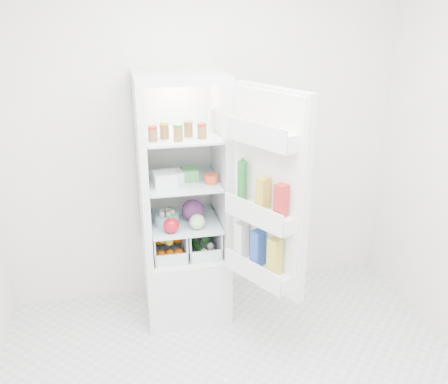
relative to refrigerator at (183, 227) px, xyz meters
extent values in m
cube|color=silver|center=(0.20, 0.25, 0.63)|extent=(3.00, 0.02, 2.60)
cube|color=silver|center=(0.00, -0.04, -0.42)|extent=(0.60, 0.60, 0.50)
cube|color=silver|center=(0.00, -0.04, 1.11)|extent=(0.60, 0.60, 0.05)
cube|color=silver|center=(0.00, 0.24, 0.46)|extent=(0.60, 0.05, 1.25)
cube|color=silver|center=(-0.28, -0.04, 0.46)|extent=(0.05, 0.60, 1.25)
cube|color=silver|center=(0.27, -0.04, 0.46)|extent=(0.05, 0.60, 1.25)
cube|color=white|center=(0.00, 0.21, 0.46)|extent=(0.50, 0.01, 1.25)
sphere|color=white|center=(0.00, 0.17, 1.04)|extent=(0.05, 0.05, 0.05)
cube|color=silver|center=(0.00, -0.06, 0.07)|extent=(0.49, 0.53, 0.01)
cube|color=silver|center=(0.00, -0.06, 0.38)|extent=(0.49, 0.53, 0.02)
cube|color=silver|center=(0.00, -0.06, 0.71)|extent=(0.49, 0.53, 0.02)
cylinder|color=#B21919|center=(-0.20, -0.20, 0.76)|extent=(0.06, 0.06, 0.08)
cylinder|color=gold|center=(-0.12, -0.15, 0.76)|extent=(0.06, 0.06, 0.08)
cylinder|color=#267226|center=(-0.04, -0.23, 0.76)|extent=(0.06, 0.06, 0.08)
cylinder|color=brown|center=(0.04, -0.13, 0.76)|extent=(0.06, 0.06, 0.08)
cylinder|color=#B21919|center=(0.12, -0.20, 0.76)|extent=(0.06, 0.06, 0.08)
cylinder|color=silver|center=(0.21, -0.06, 0.80)|extent=(0.05, 0.05, 0.17)
cube|color=white|center=(-0.13, -0.15, 0.44)|extent=(0.16, 0.16, 0.10)
cube|color=white|center=(-0.07, -0.09, 0.43)|extent=(0.16, 0.16, 0.08)
cylinder|color=#DF4221|center=(0.18, -0.17, 0.42)|extent=(0.12, 0.12, 0.06)
cube|color=silver|center=(-0.16, 0.01, 0.41)|extent=(0.21, 0.18, 0.04)
cube|color=#449647|center=(0.05, -0.06, 0.43)|extent=(0.11, 0.15, 0.08)
sphere|color=#511C53|center=(0.07, -0.07, 0.16)|extent=(0.16, 0.16, 0.16)
sphere|color=#B70B1D|center=(-0.11, -0.24, 0.14)|extent=(0.11, 0.11, 0.11)
cylinder|color=#87B9C9|center=(-0.13, -0.10, 0.12)|extent=(0.20, 0.20, 0.08)
sphere|color=#B1C896|center=(0.07, -0.22, 0.14)|extent=(0.11, 0.11, 0.11)
sphere|color=orange|center=(-0.19, -0.18, -0.12)|extent=(0.07, 0.07, 0.07)
sphere|color=orange|center=(-0.12, -0.18, -0.12)|extent=(0.07, 0.07, 0.07)
sphere|color=orange|center=(-0.06, -0.18, -0.12)|extent=(0.07, 0.07, 0.07)
sphere|color=orange|center=(-0.19, -0.06, -0.06)|extent=(0.07, 0.07, 0.07)
sphere|color=orange|center=(-0.12, -0.06, -0.06)|extent=(0.07, 0.07, 0.07)
sphere|color=orange|center=(-0.06, -0.06, -0.06)|extent=(0.07, 0.07, 0.07)
sphere|color=yellow|center=(-0.16, -0.12, -0.03)|extent=(0.06, 0.06, 0.06)
sphere|color=yellow|center=(-0.09, -0.01, -0.03)|extent=(0.06, 0.06, 0.06)
sphere|color=yellow|center=(-0.12, -0.16, -0.03)|extent=(0.06, 0.06, 0.06)
cylinder|color=#1A4617|center=(0.08, -0.06, -0.13)|extent=(0.09, 0.21, 0.05)
cylinder|color=#1A4617|center=(0.16, -0.01, -0.08)|extent=(0.08, 0.21, 0.05)
sphere|color=white|center=(0.12, -0.18, -0.13)|extent=(0.05, 0.05, 0.05)
sphere|color=white|center=(0.17, -0.16, -0.10)|extent=(0.05, 0.05, 0.05)
cube|color=silver|center=(0.47, -0.59, 0.46)|extent=(0.34, 0.56, 1.30)
cube|color=white|center=(0.44, -0.60, 0.46)|extent=(0.28, 0.50, 1.26)
cube|color=white|center=(0.39, -0.63, 0.83)|extent=(0.33, 0.49, 0.10)
cube|color=white|center=(0.39, -0.63, 0.33)|extent=(0.33, 0.49, 0.10)
cube|color=white|center=(0.39, -0.63, -0.07)|extent=(0.33, 0.49, 0.10)
sphere|color=#926442|center=(0.45, -0.74, 0.89)|extent=(0.05, 0.05, 0.05)
sphere|color=#926442|center=(0.41, -0.67, 0.89)|extent=(0.05, 0.05, 0.05)
sphere|color=#926442|center=(0.37, -0.59, 0.89)|extent=(0.05, 0.05, 0.05)
sphere|color=#926442|center=(0.33, -0.52, 0.89)|extent=(0.05, 0.05, 0.05)
sphere|color=#926442|center=(0.29, -0.45, 0.89)|extent=(0.05, 0.05, 0.05)
cylinder|color=#1C6226|center=(0.32, -0.50, 0.51)|extent=(0.06, 0.06, 0.26)
cube|color=gold|center=(0.40, -0.66, 0.48)|extent=(0.09, 0.09, 0.20)
cube|color=red|center=(0.48, -0.79, 0.48)|extent=(0.09, 0.09, 0.20)
cube|color=white|center=(0.32, -0.50, 0.10)|extent=(0.09, 0.09, 0.24)
cube|color=#2146A9|center=(0.39, -0.63, 0.10)|extent=(0.09, 0.09, 0.24)
cube|color=gold|center=(0.46, -0.76, 0.10)|extent=(0.09, 0.09, 0.24)
camera|label=1|loc=(-0.42, -3.33, 1.58)|focal=40.00mm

